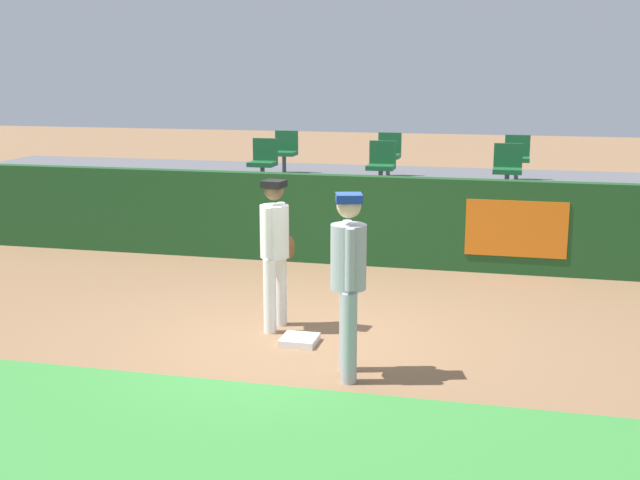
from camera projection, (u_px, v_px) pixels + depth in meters
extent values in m
plane|color=#846042|center=(301.00, 340.00, 9.41)|extent=(60.00, 60.00, 0.00)
cube|color=#388438|center=(215.00, 447.00, 6.74)|extent=(18.00, 2.80, 0.01)
cube|color=white|center=(299.00, 340.00, 9.27)|extent=(0.40, 0.40, 0.08)
cylinder|color=white|center=(280.00, 290.00, 9.86)|extent=(0.15, 0.15, 0.88)
cylinder|color=white|center=(270.00, 297.00, 9.57)|extent=(0.15, 0.15, 0.88)
cylinder|color=white|center=(274.00, 231.00, 9.56)|extent=(0.38, 0.38, 0.62)
sphere|color=brown|center=(274.00, 190.00, 9.46)|extent=(0.23, 0.23, 0.23)
cube|color=black|center=(274.00, 184.00, 9.44)|extent=(0.27, 0.27, 0.08)
cylinder|color=white|center=(281.00, 226.00, 9.75)|extent=(0.09, 0.09, 0.58)
cylinder|color=white|center=(267.00, 233.00, 9.37)|extent=(0.09, 0.09, 0.58)
ellipsoid|color=brown|center=(289.00, 248.00, 9.76)|extent=(0.14, 0.21, 0.28)
cylinder|color=#9EA3AD|center=(347.00, 328.00, 8.37)|extent=(0.16, 0.16, 0.92)
cylinder|color=#9EA3AD|center=(349.00, 338.00, 8.04)|extent=(0.16, 0.16, 0.92)
cylinder|color=#9EA3AD|center=(348.00, 257.00, 8.04)|extent=(0.44, 0.44, 0.65)
sphere|color=beige|center=(349.00, 206.00, 7.93)|extent=(0.24, 0.24, 0.24)
cube|color=#193899|center=(349.00, 198.00, 7.92)|extent=(0.31, 0.31, 0.08)
cylinder|color=#9EA3AD|center=(347.00, 250.00, 8.25)|extent=(0.09, 0.09, 0.61)
cylinder|color=#9EA3AD|center=(350.00, 260.00, 7.82)|extent=(0.09, 0.09, 0.61)
cube|color=#19471E|center=(362.00, 220.00, 12.85)|extent=(18.00, 0.24, 1.42)
cube|color=orange|center=(516.00, 229.00, 12.19)|extent=(1.50, 0.02, 0.85)
cube|color=#59595E|center=(387.00, 207.00, 15.34)|extent=(18.00, 4.80, 1.00)
cylinder|color=#4C4C51|center=(263.00, 175.00, 14.53)|extent=(0.08, 0.08, 0.40)
cube|color=#19592D|center=(262.00, 164.00, 14.48)|extent=(0.45, 0.44, 0.08)
cube|color=#19592D|center=(265.00, 149.00, 14.62)|extent=(0.45, 0.06, 0.40)
cylinder|color=#4C4C51|center=(516.00, 170.00, 15.23)|extent=(0.08, 0.08, 0.40)
cube|color=#19592D|center=(517.00, 159.00, 15.19)|extent=(0.46, 0.44, 0.08)
cube|color=#19592D|center=(517.00, 146.00, 15.32)|extent=(0.46, 0.06, 0.40)
cylinder|color=#4C4C51|center=(388.00, 166.00, 15.78)|extent=(0.08, 0.08, 0.40)
cube|color=#19592D|center=(388.00, 156.00, 15.74)|extent=(0.45, 0.44, 0.08)
cube|color=#19592D|center=(390.00, 143.00, 15.87)|extent=(0.45, 0.06, 0.40)
cylinder|color=#4C4C51|center=(381.00, 179.00, 14.04)|extent=(0.08, 0.08, 0.40)
cube|color=#19592D|center=(381.00, 167.00, 14.00)|extent=(0.46, 0.44, 0.08)
cube|color=#19592D|center=(383.00, 152.00, 14.13)|extent=(0.46, 0.06, 0.40)
cylinder|color=#4C4C51|center=(507.00, 183.00, 13.55)|extent=(0.08, 0.08, 0.40)
cube|color=#19592D|center=(507.00, 171.00, 13.51)|extent=(0.47, 0.44, 0.08)
cube|color=#19592D|center=(508.00, 155.00, 13.64)|extent=(0.47, 0.06, 0.40)
cylinder|color=#4C4C51|center=(284.00, 163.00, 16.26)|extent=(0.08, 0.08, 0.40)
cube|color=#19592D|center=(284.00, 153.00, 16.22)|extent=(0.47, 0.44, 0.08)
cube|color=#19592D|center=(287.00, 141.00, 16.35)|extent=(0.47, 0.06, 0.40)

